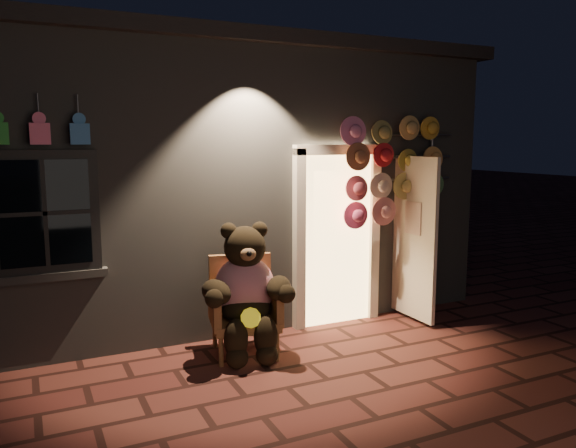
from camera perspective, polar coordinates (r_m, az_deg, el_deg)
ground at (r=5.34m, az=-0.03°, el=-16.29°), size 60.00×60.00×0.00m
shop_building at (r=8.64m, az=-11.45°, el=4.97°), size 7.30×5.95×3.51m
wicker_armchair at (r=6.02m, az=-4.56°, el=-8.23°), size 0.81×0.76×1.02m
teddy_bear at (r=5.84m, az=-4.28°, el=-6.79°), size 1.00×0.86×1.40m
hat_rack at (r=7.00m, az=10.63°, el=5.75°), size 1.64×0.22×2.51m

